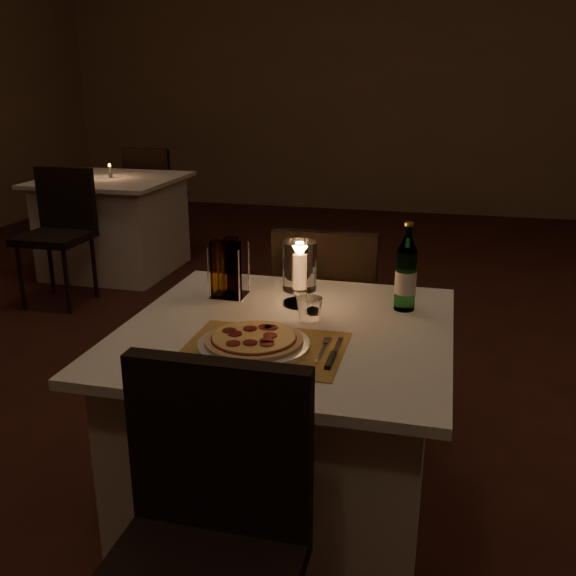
% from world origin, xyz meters
% --- Properties ---
extents(floor, '(8.00, 10.00, 0.02)m').
position_xyz_m(floor, '(0.00, 0.00, -0.01)').
color(floor, '#461E16').
rests_on(floor, ground).
extents(wall_back, '(8.00, 0.02, 3.00)m').
position_xyz_m(wall_back, '(0.00, 5.01, 1.50)').
color(wall_back, '#947556').
rests_on(wall_back, ground).
extents(main_table, '(1.00, 1.00, 0.74)m').
position_xyz_m(main_table, '(-0.01, -0.60, 0.37)').
color(main_table, white).
rests_on(main_table, ground).
extents(chair_near, '(0.42, 0.42, 0.90)m').
position_xyz_m(chair_near, '(-0.01, -1.31, 0.55)').
color(chair_near, black).
rests_on(chair_near, ground).
extents(chair_far, '(0.42, 0.42, 0.90)m').
position_xyz_m(chair_far, '(-0.01, 0.12, 0.55)').
color(chair_far, black).
rests_on(chair_far, ground).
extents(placemat, '(0.45, 0.34, 0.00)m').
position_xyz_m(placemat, '(-0.03, -0.78, 0.74)').
color(placemat, '#B7893F').
rests_on(placemat, main_table).
extents(plate, '(0.32, 0.32, 0.01)m').
position_xyz_m(plate, '(-0.06, -0.78, 0.75)').
color(plate, white).
rests_on(plate, placemat).
extents(pizza, '(0.28, 0.28, 0.02)m').
position_xyz_m(pizza, '(-0.06, -0.78, 0.77)').
color(pizza, '#D8B77F').
rests_on(pizza, plate).
extents(fork, '(0.02, 0.18, 0.00)m').
position_xyz_m(fork, '(0.13, -0.74, 0.75)').
color(fork, silver).
rests_on(fork, placemat).
extents(knife, '(0.02, 0.22, 0.01)m').
position_xyz_m(knife, '(0.17, -0.80, 0.75)').
color(knife, black).
rests_on(knife, placemat).
extents(tumbler, '(0.08, 0.08, 0.08)m').
position_xyz_m(tumbler, '(0.05, -0.54, 0.78)').
color(tumbler, white).
rests_on(tumbler, main_table).
extents(water_bottle, '(0.07, 0.07, 0.29)m').
position_xyz_m(water_bottle, '(0.33, -0.35, 0.86)').
color(water_bottle, '#5DAE6E').
rests_on(water_bottle, main_table).
extents(hurricane_candle, '(0.11, 0.11, 0.22)m').
position_xyz_m(hurricane_candle, '(-0.02, -0.39, 0.87)').
color(hurricane_candle, white).
rests_on(hurricane_candle, main_table).
extents(cruet_caddy, '(0.12, 0.12, 0.21)m').
position_xyz_m(cruet_caddy, '(-0.28, -0.37, 0.84)').
color(cruet_caddy, white).
rests_on(cruet_caddy, main_table).
extents(neighbor_table_left, '(1.00, 1.00, 0.74)m').
position_xyz_m(neighbor_table_left, '(-2.07, 2.07, 0.37)').
color(neighbor_table_left, white).
rests_on(neighbor_table_left, ground).
extents(neighbor_chair_la, '(0.42, 0.42, 0.90)m').
position_xyz_m(neighbor_chair_la, '(-2.07, 1.35, 0.55)').
color(neighbor_chair_la, black).
rests_on(neighbor_chair_la, ground).
extents(neighbor_chair_lb, '(0.42, 0.42, 0.90)m').
position_xyz_m(neighbor_chair_lb, '(-2.07, 2.78, 0.55)').
color(neighbor_chair_lb, black).
rests_on(neighbor_chair_lb, ground).
extents(neighbor_candle_left, '(0.03, 0.03, 0.11)m').
position_xyz_m(neighbor_candle_left, '(-2.07, 2.07, 0.79)').
color(neighbor_candle_left, white).
rests_on(neighbor_candle_left, neighbor_table_left).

